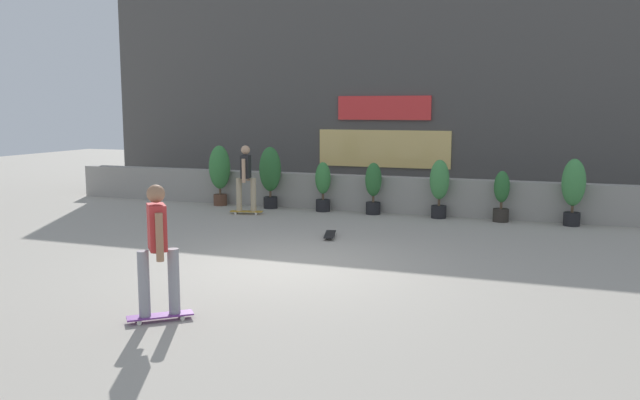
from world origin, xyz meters
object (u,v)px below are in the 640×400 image
(skater_mid_plaza, at_px, (246,176))
(potted_plant_6, at_px, (573,187))
(potted_plant_2, at_px, (323,185))
(potted_plant_5, at_px, (502,195))
(potted_plant_0, at_px, (220,170))
(skateboard_near_camera, at_px, (330,234))
(potted_plant_4, at_px, (439,185))
(potted_plant_1, at_px, (270,172))
(potted_plant_3, at_px, (373,186))
(skater_by_wall_right, at_px, (158,246))

(skater_mid_plaza, bearing_deg, potted_plant_6, 7.99)
(potted_plant_6, bearing_deg, potted_plant_2, 180.00)
(potted_plant_5, relative_size, potted_plant_6, 0.78)
(potted_plant_6, height_order, skater_mid_plaza, skater_mid_plaza)
(potted_plant_0, height_order, potted_plant_6, potted_plant_0)
(potted_plant_6, relative_size, skateboard_near_camera, 1.82)
(potted_plant_4, bearing_deg, potted_plant_5, -0.00)
(potted_plant_5, bearing_deg, skater_mid_plaza, -170.01)
(potted_plant_0, xyz_separation_m, potted_plant_6, (8.84, 0.00, -0.08))
(potted_plant_1, xyz_separation_m, skateboard_near_camera, (2.74, -3.10, -0.88))
(potted_plant_0, distance_m, potted_plant_2, 2.95)
(potted_plant_2, distance_m, potted_plant_3, 1.32)
(potted_plant_3, xyz_separation_m, potted_plant_5, (3.05, 0.00, -0.09))
(potted_plant_6, bearing_deg, potted_plant_5, 180.00)
(potted_plant_0, distance_m, potted_plant_1, 1.48)
(potted_plant_3, height_order, skater_mid_plaza, skater_mid_plaza)
(potted_plant_3, xyz_separation_m, potted_plant_4, (1.62, 0.00, 0.09))
(potted_plant_0, relative_size, potted_plant_5, 1.37)
(potted_plant_1, relative_size, potted_plant_4, 1.15)
(skater_by_wall_right, bearing_deg, potted_plant_5, 69.16)
(potted_plant_1, distance_m, skateboard_near_camera, 4.23)
(skater_mid_plaza, bearing_deg, potted_plant_2, 32.98)
(potted_plant_5, relative_size, skateboard_near_camera, 1.43)
(potted_plant_4, bearing_deg, potted_plant_3, -180.00)
(potted_plant_3, distance_m, skater_by_wall_right, 8.76)
(potted_plant_1, height_order, potted_plant_3, potted_plant_1)
(potted_plant_3, xyz_separation_m, skater_by_wall_right, (-0.28, -8.75, 0.24))
(potted_plant_5, height_order, potted_plant_6, potted_plant_6)
(potted_plant_0, bearing_deg, potted_plant_6, 0.00)
(skater_by_wall_right, bearing_deg, potted_plant_6, 60.95)
(skater_by_wall_right, bearing_deg, potted_plant_2, 96.78)
(skateboard_near_camera, bearing_deg, potted_plant_0, 143.68)
(skater_mid_plaza, bearing_deg, potted_plant_3, 19.72)
(potted_plant_4, distance_m, skater_by_wall_right, 8.95)
(potted_plant_0, relative_size, potted_plant_2, 1.29)
(skater_mid_plaza, xyz_separation_m, skateboard_near_camera, (2.91, -2.05, -0.88))
(potted_plant_0, bearing_deg, potted_plant_4, 0.00)
(potted_plant_0, distance_m, potted_plant_3, 4.27)
(potted_plant_2, bearing_deg, skateboard_near_camera, -67.59)
(potted_plant_0, distance_m, potted_plant_5, 7.32)
(potted_plant_1, relative_size, skateboard_near_camera, 1.95)
(potted_plant_1, height_order, potted_plant_2, potted_plant_1)
(potted_plant_5, relative_size, skater_mid_plaza, 0.69)
(potted_plant_2, height_order, skateboard_near_camera, potted_plant_2)
(potted_plant_2, xyz_separation_m, skater_by_wall_right, (1.04, -8.75, 0.26))
(potted_plant_4, xyz_separation_m, skater_mid_plaza, (-4.57, -1.06, 0.15))
(potted_plant_1, xyz_separation_m, potted_plant_6, (7.36, -0.00, -0.07))
(potted_plant_5, bearing_deg, potted_plant_0, 180.00)
(potted_plant_6, relative_size, skater_by_wall_right, 0.88)
(potted_plant_2, height_order, skater_mid_plaza, skater_mid_plaza)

